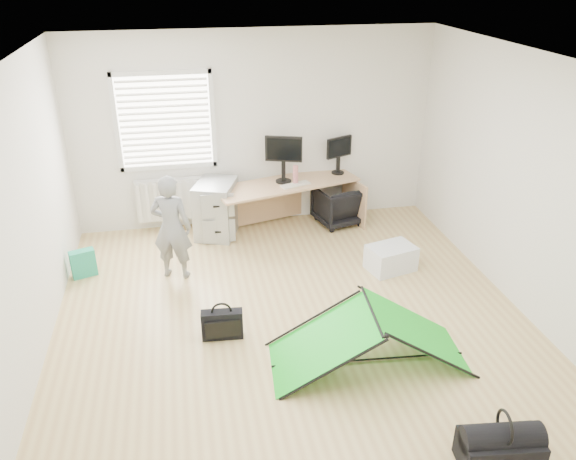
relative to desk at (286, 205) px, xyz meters
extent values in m
plane|color=tan|center=(-0.37, -2.38, -0.34)|extent=(5.50, 5.50, 0.00)
cube|color=silver|center=(-0.37, 0.37, 1.01)|extent=(5.00, 0.02, 2.70)
cube|color=silver|center=(-1.57, 0.33, 1.21)|extent=(1.20, 0.06, 1.20)
cube|color=silver|center=(-1.57, 0.29, 0.11)|extent=(1.00, 0.12, 0.60)
cube|color=tan|center=(0.00, 0.00, 0.00)|extent=(2.12, 1.15, 0.69)
cube|color=#A0A4A5|center=(-0.99, -0.01, 0.04)|extent=(0.69, 0.79, 0.77)
cube|color=black|center=(-0.03, 0.04, 0.59)|extent=(0.51, 0.27, 0.48)
cube|color=black|center=(0.80, 0.23, 0.54)|extent=(0.42, 0.25, 0.40)
cube|color=beige|center=(0.10, -0.12, 0.35)|extent=(0.44, 0.28, 0.02)
cylinder|color=#B66668|center=(0.11, -0.06, 0.47)|extent=(0.08, 0.08, 0.26)
imported|color=black|center=(0.76, 0.01, -0.07)|extent=(0.73, 0.74, 0.56)
imported|color=gray|center=(-1.58, -1.05, 0.31)|extent=(0.55, 0.44, 1.30)
cube|color=silver|center=(1.04, -1.42, -0.19)|extent=(0.64, 0.52, 0.31)
cube|color=#209A73|center=(-2.68, -0.84, -0.17)|extent=(0.31, 0.21, 0.34)
cube|color=black|center=(-1.14, -2.40, -0.19)|extent=(0.43, 0.16, 0.31)
cube|color=black|center=(0.79, -4.41, -0.21)|extent=(0.64, 0.38, 0.27)
camera|label=1|loc=(-1.39, -7.13, 3.19)|focal=35.00mm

